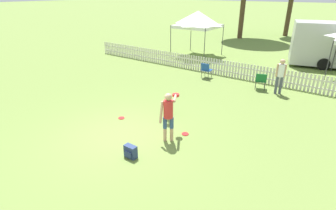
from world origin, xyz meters
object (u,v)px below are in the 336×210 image
handler_person (169,112)px  folding_chair_center (206,69)px  folding_chair_blue_left (261,80)px  backpack_on_grass (130,152)px  frisbee_near_handler (121,118)px  frisbee_near_dog (185,134)px  spectator_standing (281,73)px  canopy_tent_main (198,19)px  leaping_dog (168,103)px

handler_person → folding_chair_center: bearing=72.1°
folding_chair_blue_left → backpack_on_grass: bearing=64.2°
frisbee_near_handler → backpack_on_grass: bearing=-38.7°
frisbee_near_dog → folding_chair_blue_left: bearing=84.4°
handler_person → spectator_standing: spectator_standing is taller
frisbee_near_dog → canopy_tent_main: canopy_tent_main is taller
handler_person → canopy_tent_main: bearing=79.7°
leaping_dog → folding_chair_center: leaping_dog is taller
handler_person → frisbee_near_handler: size_ratio=7.04×
backpack_on_grass → canopy_tent_main: bearing=112.4°
folding_chair_blue_left → folding_chair_center: bearing=-18.8°
canopy_tent_main → spectator_standing: (6.73, -4.39, -1.50)m
backpack_on_grass → handler_person: bearing=77.4°
frisbee_near_dog → backpack_on_grass: (-0.53, -1.94, 0.17)m
folding_chair_blue_left → frisbee_near_handler: bearing=45.5°
canopy_tent_main → backpack_on_grass: bearing=-67.6°
canopy_tent_main → spectator_standing: 8.18m
handler_person → frisbee_near_handler: 2.44m
canopy_tent_main → frisbee_near_dog: bearing=-61.3°
frisbee_near_handler → backpack_on_grass: size_ratio=0.61×
leaping_dog → frisbee_near_dog: bearing=112.5°
handler_person → backpack_on_grass: 1.59m
backpack_on_grass → leaping_dog: bearing=104.4°
handler_person → spectator_standing: (1.58, 6.04, -0.02)m
leaping_dog → backpack_on_grass: (0.68, -2.66, -0.33)m
frisbee_near_dog → backpack_on_grass: backpack_on_grass is taller
leaping_dog → canopy_tent_main: canopy_tent_main is taller
frisbee_near_dog → folding_chair_center: 6.07m
folding_chair_center → folding_chair_blue_left: bearing=177.2°
spectator_standing → folding_chair_blue_left: bearing=-30.0°
frisbee_near_dog → leaping_dog: bearing=149.1°
frisbee_near_handler → canopy_tent_main: size_ratio=0.07×
handler_person → frisbee_near_handler: (-2.24, 0.20, -0.95)m
leaping_dog → canopy_tent_main: size_ratio=0.34×
frisbee_near_dog → backpack_on_grass: size_ratio=0.61×
frisbee_near_dog → canopy_tent_main: (-5.38, 9.84, 2.43)m
leaping_dog → handler_person: bearing=90.3°
canopy_tent_main → folding_chair_blue_left: bearing=-36.1°
frisbee_near_dog → spectator_standing: (1.36, 5.45, 0.93)m
handler_person → folding_chair_blue_left: (0.77, 6.11, -0.49)m
frisbee_near_handler → spectator_standing: 7.04m
folding_chair_center → backpack_on_grass: bearing=101.8°
folding_chair_blue_left → spectator_standing: size_ratio=0.50×
frisbee_near_dog → folding_chair_blue_left: (0.54, 5.53, 0.45)m
folding_chair_blue_left → leaping_dog: bearing=52.3°
handler_person → folding_chair_blue_left: bearing=46.2°
backpack_on_grass → folding_chair_blue_left: bearing=81.8°
backpack_on_grass → folding_chair_center: 7.74m
leaping_dog → spectator_standing: 5.40m
backpack_on_grass → canopy_tent_main: (-4.85, 11.78, 2.27)m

